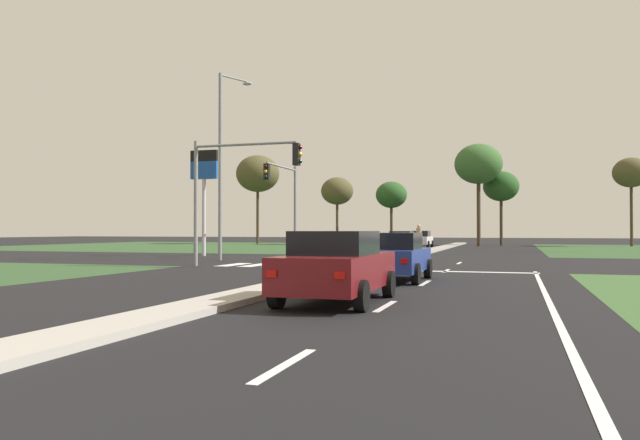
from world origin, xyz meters
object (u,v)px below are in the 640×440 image
car_grey_near (401,241)px  traffic_signal_far_left (285,192)px  treeline_third (391,195)px  treeline_sixth (631,173)px  traffic_signal_near_left (234,178)px  fuel_price_totem (204,178)px  pedestrian_at_median (419,235)px  car_white_second (421,239)px  car_maroon_third (337,266)px  treeline_second (337,191)px  treeline_fifth (501,187)px  treeline_fourth (478,164)px  street_lamp_second (223,156)px  treeline_near (258,174)px  car_blue_fourth (395,256)px

car_grey_near → traffic_signal_far_left: 13.35m
treeline_third → treeline_sixth: size_ratio=0.80×
traffic_signal_far_left → treeline_sixth: (24.58, 31.05, 3.21)m
traffic_signal_near_left → treeline_third: 43.57m
car_grey_near → treeline_sixth: size_ratio=0.51×
car_grey_near → fuel_price_totem: bearing=52.9°
pedestrian_at_median → car_white_second: bearing=-12.7°
car_maroon_third → treeline_sixth: bearing=74.8°
treeline_second → treeline_fifth: bearing=1.4°
car_maroon_third → treeline_fourth: bearing=89.7°
street_lamp_second → treeline_fourth: size_ratio=0.99×
car_white_second → treeline_near: (-20.37, 9.54, 7.37)m
traffic_signal_far_left → car_white_second: bearing=75.6°
treeline_sixth → fuel_price_totem: bearing=-132.2°
car_blue_fourth → treeline_second: size_ratio=0.56×
treeline_fourth → treeline_sixth: bearing=14.5°
car_white_second → treeline_fifth: (6.92, 9.17, 5.29)m
fuel_price_totem → treeline_fourth: treeline_fourth is taller
treeline_near → car_grey_near: bearing=-42.8°
car_blue_fourth → pedestrian_at_median: size_ratio=2.27×
treeline_fourth → treeline_sixth: treeline_fourth is taller
treeline_third → traffic_signal_far_left: bearing=-90.9°
pedestrian_at_median → fuel_price_totem: bearing=93.9°
car_grey_near → fuel_price_totem: 17.19m
treeline_third → pedestrian_at_median: bearing=-75.5°
car_white_second → treeline_second: size_ratio=0.60×
car_blue_fourth → street_lamp_second: 16.33m
pedestrian_at_median → treeline_fifth: 26.76m
treeline_second → treeline_third: treeline_second is taller
car_white_second → treeline_third: (-4.89, 11.16, 4.72)m
traffic_signal_near_left → traffic_signal_far_left: 11.48m
car_white_second → car_maroon_third: 44.21m
car_maroon_third → treeline_third: treeline_third is taller
treeline_second → treeline_fifth: treeline_fifth is taller
treeline_second → treeline_fourth: 15.69m
car_maroon_third → treeline_fourth: 50.80m
traffic_signal_near_left → treeline_near: (-16.86, 41.90, 4.25)m
treeline_second → traffic_signal_far_left: bearing=-80.3°
traffic_signal_near_left → traffic_signal_far_left: size_ratio=0.98×
street_lamp_second → pedestrian_at_median: (9.04, 10.24, -4.32)m
fuel_price_totem → traffic_signal_far_left: bearing=16.6°
treeline_sixth → street_lamp_second: bearing=-125.0°
car_maroon_third → treeline_fifth: size_ratio=0.58×
car_grey_near → car_white_second: size_ratio=1.00×
car_maroon_third → pedestrian_at_median: bearing=94.6°
pedestrian_at_median → treeline_near: (-22.69, 26.29, 6.89)m
street_lamp_second → fuel_price_totem: street_lamp_second is taller
street_lamp_second → treeline_sixth: size_ratio=1.15×
fuel_price_totem → treeline_sixth: 43.92m
pedestrian_at_median → treeline_near: 35.40m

